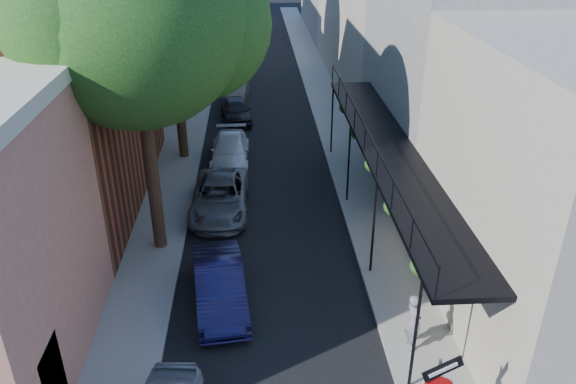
{
  "coord_description": "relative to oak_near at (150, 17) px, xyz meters",
  "views": [
    {
      "loc": [
        -0.35,
        -7.07,
        10.8
      ],
      "look_at": [
        0.62,
        8.59,
        2.8
      ],
      "focal_mm": 35.0,
      "sensor_mm": 36.0,
      "label": 1
    }
  ],
  "objects": [
    {
      "name": "road_surface",
      "position": [
        3.37,
        19.74,
        -7.87
      ],
      "size": [
        6.0,
        64.0,
        0.01
      ],
      "primitive_type": "cube",
      "color": "black",
      "rests_on": "ground"
    },
    {
      "name": "sidewalk_left",
      "position": [
        -0.63,
        19.74,
        -7.82
      ],
      "size": [
        2.0,
        64.0,
        0.12
      ],
      "primitive_type": "cube",
      "color": "gray",
      "rests_on": "ground"
    },
    {
      "name": "sidewalk_right",
      "position": [
        7.37,
        19.74,
        -7.82
      ],
      "size": [
        2.0,
        64.0,
        0.12
      ],
      "primitive_type": "cube",
      "color": "gray",
      "rests_on": "ground"
    },
    {
      "name": "buildings_left",
      "position": [
        -5.93,
        18.5,
        -2.94
      ],
      "size": [
        10.1,
        59.1,
        12.0
      ],
      "color": "tan",
      "rests_on": "ground"
    },
    {
      "name": "buildings_right",
      "position": [
        12.36,
        19.23,
        -3.45
      ],
      "size": [
        9.8,
        55.0,
        10.0
      ],
      "color": "#B4AB95",
      "rests_on": "ground"
    },
    {
      "name": "oak_near",
      "position": [
        0.0,
        0.0,
        0.0
      ],
      "size": [
        7.48,
        6.8,
        11.42
      ],
      "color": "#311E13",
      "rests_on": "ground"
    },
    {
      "name": "oak_mid",
      "position": [
        -0.05,
        7.97,
        -0.82
      ],
      "size": [
        6.6,
        6.0,
        10.2
      ],
      "color": "#311E13",
      "rests_on": "ground"
    },
    {
      "name": "parked_car_b",
      "position": [
        1.82,
        -3.55,
        -7.2
      ],
      "size": [
        1.92,
        4.27,
        1.36
      ],
      "primitive_type": "imported",
      "rotation": [
        0.0,
        0.0,
        0.12
      ],
      "color": "#15133D",
      "rests_on": "ground"
    },
    {
      "name": "parked_car_c",
      "position": [
        1.57,
        2.26,
        -7.23
      ],
      "size": [
        2.29,
        4.74,
        1.3
      ],
      "primitive_type": "imported",
      "rotation": [
        0.0,
        0.0,
        -0.03
      ],
      "color": "slate",
      "rests_on": "ground"
    },
    {
      "name": "parked_car_d",
      "position": [
        1.81,
        7.03,
        -7.26
      ],
      "size": [
        1.76,
        4.26,
        1.23
      ],
      "primitive_type": "imported",
      "rotation": [
        0.0,
        0.0,
        -0.01
      ],
      "color": "white",
      "rests_on": "ground"
    },
    {
      "name": "parked_car_e",
      "position": [
        1.97,
        12.79,
        -7.25
      ],
      "size": [
        1.95,
        3.86,
        1.26
      ],
      "primitive_type": "imported",
      "rotation": [
        0.0,
        0.0,
        0.13
      ],
      "color": "black",
      "rests_on": "ground"
    },
    {
      "name": "parked_car_f",
      "position": [
        1.97,
        16.7,
        -7.3
      ],
      "size": [
        1.58,
        3.62,
        1.16
      ],
      "primitive_type": "imported",
      "rotation": [
        0.0,
        0.0,
        -0.11
      ],
      "color": "#676257",
      "rests_on": "ground"
    },
    {
      "name": "pedestrian",
      "position": [
        7.07,
        -5.86,
        -6.91
      ],
      "size": [
        0.51,
        0.68,
        1.7
      ],
      "primitive_type": "imported",
      "rotation": [
        0.0,
        0.0,
        1.75
      ],
      "color": "slate",
      "rests_on": "sidewalk_right"
    }
  ]
}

